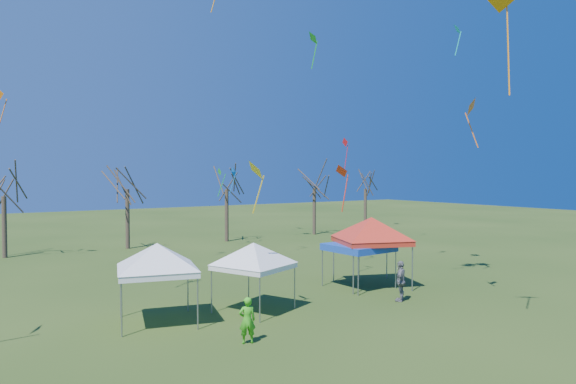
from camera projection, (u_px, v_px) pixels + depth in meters
name	position (u px, v px, depth m)	size (l,w,h in m)	color
ground	(358.00, 317.00, 20.89)	(140.00, 140.00, 0.00)	#274215
tree_1	(3.00, 174.00, 35.39)	(3.42, 3.42, 7.54)	#3D2D21
tree_2	(127.00, 168.00, 39.75)	(3.71, 3.71, 8.18)	#3D2D21
tree_3	(227.00, 171.00, 44.08)	(3.59, 3.59, 7.91)	#3D2D21
tree_4	(314.00, 171.00, 49.15)	(3.58, 3.58, 7.89)	#3D2D21
tree_5	(366.00, 175.00, 55.47)	(3.39, 3.39, 7.46)	#3D2D21
tent_white_west	(157.00, 249.00, 19.89)	(3.97, 3.97, 3.61)	gray
tent_white_mid	(254.00, 247.00, 21.68)	(3.53, 3.53, 3.36)	gray
tent_red	(371.00, 222.00, 26.51)	(4.39, 4.39, 4.13)	gray
tent_blue	(359.00, 248.00, 26.25)	(2.98, 2.98, 2.22)	gray
person_grey	(401.00, 281.00, 23.38)	(1.09, 0.45, 1.86)	slate
person_green	(247.00, 320.00, 17.56)	(0.58, 0.38, 1.60)	green
kite_1	(256.00, 170.00, 20.74)	(0.82, 1.08, 2.19)	yellow
kite_17	(342.00, 172.00, 28.73)	(0.69, 0.95, 2.67)	red
kite_12	(345.00, 143.00, 46.51)	(0.39, 0.92, 2.83)	red
kite_9	(458.00, 30.00, 24.96)	(0.72, 0.73, 1.58)	#0DC4BA
kite_22	(220.00, 173.00, 40.61)	(0.72, 0.69, 2.30)	green
kite_27	(471.00, 107.00, 22.40)	(1.00, 0.79, 2.23)	orange
kite_18	(313.00, 38.00, 28.50)	(0.75, 0.95, 2.14)	green
kite_19	(234.00, 172.00, 41.54)	(0.85, 0.78, 2.36)	blue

